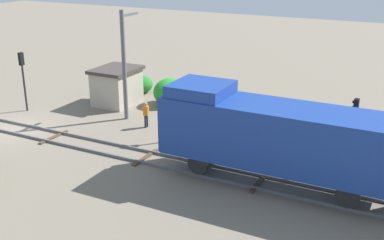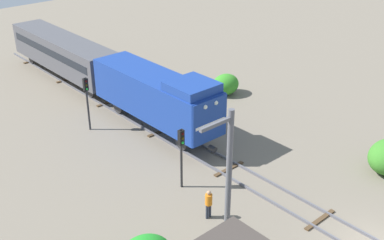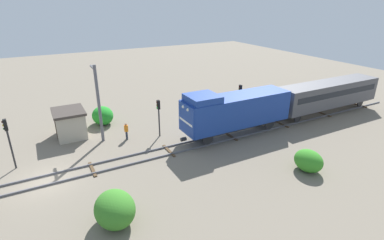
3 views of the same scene
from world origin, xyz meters
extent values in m
cube|color=#4C3823|center=(0.00, 3.34, 0.04)|extent=(2.40, 0.24, 0.09)
cube|color=#4C3823|center=(0.00, 10.01, 0.04)|extent=(2.40, 0.24, 0.09)
cube|color=#4C3823|center=(0.00, 16.68, 0.04)|extent=(2.40, 0.24, 0.09)
cube|color=#4C3823|center=(0.00, 23.36, 0.04)|extent=(2.40, 0.24, 0.09)
cube|color=#4C3823|center=(0.00, 30.03, 0.04)|extent=(2.40, 0.24, 0.09)
cube|color=#4C3823|center=(0.00, 36.70, 0.04)|extent=(2.40, 0.24, 0.09)
cube|color=navy|center=(0.00, 17.34, 2.71)|extent=(2.90, 11.00, 2.90)
cube|color=navy|center=(0.00, 13.44, 4.46)|extent=(2.75, 2.80, 0.60)
cube|color=navy|center=(0.00, 11.79, 2.71)|extent=(2.84, 0.10, 2.84)
cube|color=white|center=(0.00, 11.75, 2.51)|extent=(2.46, 0.06, 0.20)
sphere|color=white|center=(-0.45, 11.74, 3.81)|extent=(0.28, 0.28, 0.28)
sphere|color=white|center=(0.45, 11.74, 3.81)|extent=(0.28, 0.28, 0.28)
cylinder|color=#262628|center=(0.00, 11.49, 0.86)|extent=(0.36, 0.50, 0.36)
cylinder|color=#262628|center=(-0.72, 13.64, 0.71)|extent=(0.18, 1.10, 1.10)
cylinder|color=#262628|center=(0.72, 13.64, 0.71)|extent=(0.18, 1.10, 1.10)
cylinder|color=#262628|center=(-0.72, 21.04, 0.71)|extent=(0.18, 1.10, 1.10)
cylinder|color=#262628|center=(0.72, 21.04, 0.71)|extent=(0.18, 1.10, 1.10)
cube|color=#4C4C51|center=(0.00, 30.44, 2.47)|extent=(2.80, 14.00, 2.70)
cube|color=black|center=(0.00, 30.44, 2.82)|extent=(2.84, 12.88, 0.64)
cylinder|color=#262628|center=(-0.72, 25.04, 0.64)|extent=(0.16, 0.96, 0.96)
cylinder|color=#262628|center=(0.72, 25.04, 0.64)|extent=(0.16, 0.96, 0.96)
cylinder|color=#262628|center=(-0.72, 35.84, 0.64)|extent=(0.16, 0.96, 0.96)
cylinder|color=#262628|center=(0.72, 35.84, 0.64)|extent=(0.16, 0.96, 0.96)
cylinder|color=#262628|center=(-3.40, 10.54, 1.87)|extent=(0.14, 0.14, 3.74)
cube|color=black|center=(-3.40, 10.54, 3.29)|extent=(0.32, 0.24, 0.90)
sphere|color=#390606|center=(-3.40, 10.40, 3.56)|extent=(0.16, 0.16, 0.16)
sphere|color=#3C3306|center=(-3.40, 10.40, 3.28)|extent=(0.16, 0.16, 0.16)
sphere|color=green|center=(-3.40, 10.40, 3.00)|extent=(0.16, 0.16, 0.16)
cylinder|color=#262628|center=(-3.60, 20.38, 1.97)|extent=(0.14, 0.14, 3.93)
cube|color=black|center=(-3.60, 20.38, 3.48)|extent=(0.32, 0.24, 0.90)
sphere|color=#390606|center=(-3.60, 20.24, 3.75)|extent=(0.16, 0.16, 0.16)
sphere|color=#3C3306|center=(-3.60, 20.24, 3.47)|extent=(0.16, 0.16, 0.16)
sphere|color=green|center=(-3.60, 20.24, 3.19)|extent=(0.16, 0.16, 0.16)
cylinder|color=#262B38|center=(-4.30, 7.44, 0.42)|extent=(0.15, 0.15, 0.85)
cylinder|color=#262B38|center=(-4.10, 7.44, 0.42)|extent=(0.15, 0.15, 0.85)
cylinder|color=orange|center=(-4.20, 7.44, 1.16)|extent=(0.38, 0.38, 0.62)
sphere|color=tan|center=(-4.20, 7.44, 1.58)|extent=(0.23, 0.23, 0.23)
cylinder|color=#595960|center=(-5.00, 5.33, 3.68)|extent=(0.28, 0.28, 7.35)
cube|color=#595960|center=(-5.90, 5.33, 6.95)|extent=(1.80, 0.16, 0.16)
ellipsoid|color=#368A26|center=(8.17, 18.40, 0.86)|extent=(2.38, 1.94, 1.73)
camera|label=1|loc=(20.64, 23.49, 11.06)|focal=45.00mm
camera|label=2|loc=(-18.51, -7.27, 16.06)|focal=45.00mm
camera|label=3|loc=(21.99, 0.56, 12.66)|focal=28.00mm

